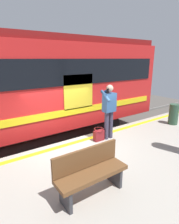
{
  "coord_description": "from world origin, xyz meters",
  "views": [
    {
      "loc": [
        2.74,
        4.94,
        3.54
      ],
      "look_at": [
        -0.52,
        0.3,
        1.91
      ],
      "focal_mm": 30.04,
      "sensor_mm": 36.0,
      "label": 1
    }
  ],
  "objects_px": {
    "train_carriage": "(3,85)",
    "trash_bin": "(174,114)",
    "passenger": "(109,107)",
    "handbag": "(99,135)",
    "bench": "(90,171)"
  },
  "relations": [
    {
      "from": "train_carriage",
      "to": "handbag",
      "type": "bearing_deg",
      "value": 127.35
    },
    {
      "from": "train_carriage",
      "to": "bench",
      "type": "distance_m",
      "value": 4.77
    },
    {
      "from": "train_carriage",
      "to": "trash_bin",
      "type": "bearing_deg",
      "value": 149.49
    },
    {
      "from": "handbag",
      "to": "trash_bin",
      "type": "bearing_deg",
      "value": 172.24
    },
    {
      "from": "bench",
      "to": "trash_bin",
      "type": "distance_m",
      "value": 5.18
    },
    {
      "from": "handbag",
      "to": "bench",
      "type": "relative_size",
      "value": 0.28
    },
    {
      "from": "passenger",
      "to": "handbag",
      "type": "relative_size",
      "value": 4.35
    },
    {
      "from": "handbag",
      "to": "train_carriage",
      "type": "bearing_deg",
      "value": -52.65
    },
    {
      "from": "bench",
      "to": "passenger",
      "type": "bearing_deg",
      "value": -138.04
    },
    {
      "from": "train_carriage",
      "to": "passenger",
      "type": "relative_size",
      "value": 7.39
    },
    {
      "from": "passenger",
      "to": "handbag",
      "type": "distance_m",
      "value": 0.93
    },
    {
      "from": "trash_bin",
      "to": "passenger",
      "type": "bearing_deg",
      "value": -8.05
    },
    {
      "from": "train_carriage",
      "to": "bench",
      "type": "bearing_deg",
      "value": 96.21
    },
    {
      "from": "bench",
      "to": "trash_bin",
      "type": "height_order",
      "value": "bench"
    },
    {
      "from": "train_carriage",
      "to": "bench",
      "type": "xyz_separation_m",
      "value": [
        -0.5,
        4.6,
        -1.13
      ]
    }
  ]
}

